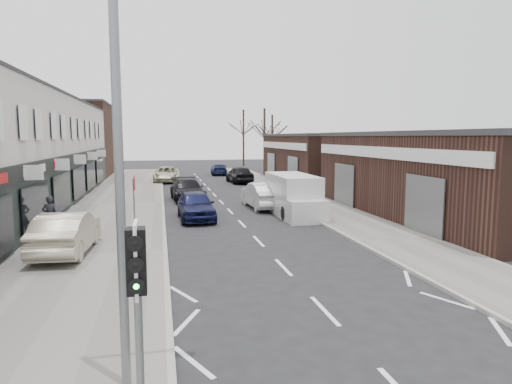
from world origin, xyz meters
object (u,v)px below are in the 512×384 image
parked_car_left_a (196,205)px  street_lamp (129,125)px  parked_car_left_c (167,174)px  white_van (293,196)px  parked_car_right_c (219,169)px  pedestrian (50,216)px  sedan_on_pavement (67,232)px  parked_car_right_a (263,195)px  parked_car_left_b (187,190)px  parked_car_right_b (240,174)px  warning_sign (135,188)px  traffic_light (137,277)px

parked_car_left_a → street_lamp: bearing=-99.5°
parked_car_left_a → parked_car_left_c: (-1.20, 21.23, -0.02)m
white_van → parked_car_left_c: (-6.73, 20.95, -0.33)m
parked_car_left_a → parked_car_left_c: size_ratio=0.83×
parked_car_right_c → pedestrian: bearing=74.1°
street_lamp → parked_car_left_a: 17.15m
sedan_on_pavement → parked_car_right_a: bearing=-131.4°
sedan_on_pavement → street_lamp: bearing=109.8°
street_lamp → pedestrian: 14.43m
parked_car_left_b → parked_car_right_c: bearing=73.1°
pedestrian → parked_car_left_b: (6.60, 10.83, -0.25)m
parked_car_left_c → parked_car_right_a: 18.91m
street_lamp → parked_car_right_b: size_ratio=1.65×
parked_car_left_a → parked_car_left_b: bearing=88.5°
white_van → parked_car_left_b: (-5.53, 7.30, -0.33)m
parked_car_left_c → warning_sign: bearing=-91.7°
parked_car_right_b → parked_car_right_c: size_ratio=1.09×
parked_car_right_a → parked_car_left_c: bearing=-75.2°
warning_sign → parked_car_left_a: warning_sign is taller
street_lamp → parked_car_right_a: 21.17m
parked_car_right_c → parked_car_right_b: bearing=98.4°
street_lamp → parked_car_right_a: bearing=71.2°
pedestrian → parked_car_right_a: pedestrian is taller
pedestrian → parked_car_right_b: 25.31m
street_lamp → white_van: street_lamp is taller
parked_car_left_b → warning_sign: bearing=-108.5°
traffic_light → parked_car_right_a: 22.00m
warning_sign → parked_car_right_b: bearing=69.2°
traffic_light → pedestrian: 15.24m
warning_sign → parked_car_left_b: bearing=75.4°
parked_car_left_a → pedestrian: bearing=-155.3°
parked_car_right_b → street_lamp: bearing=73.7°
sedan_on_pavement → parked_car_left_a: bearing=-125.3°
warning_sign → parked_car_left_a: bearing=51.7°
parked_car_left_a → parked_car_right_a: parked_car_right_a is taller
parked_car_right_b → parked_car_right_c: (-0.76, 9.78, -0.18)m
pedestrian → parked_car_left_b: 12.68m
parked_car_right_a → warning_sign: bearing=40.8°
warning_sign → parked_car_right_a: size_ratio=0.55×
sedan_on_pavement → parked_car_right_a: 13.81m
white_van → parked_car_right_c: (-0.63, 28.39, -0.44)m
parked_car_left_b → parked_car_right_c: size_ratio=1.16×
warning_sign → parked_car_right_a: 10.19m
street_lamp → parked_car_right_b: bearing=77.3°
traffic_light → warning_sign: size_ratio=1.15×
parked_car_right_c → white_van: bearing=95.2°
parked_car_left_a → parked_car_left_b: size_ratio=0.88×
pedestrian → parked_car_left_a: bearing=-157.3°
parked_car_left_a → parked_car_left_b: parked_car_left_a is taller
traffic_light → parked_car_right_b: bearing=77.9°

